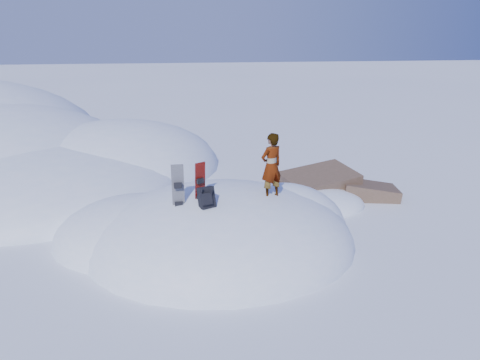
{
  "coord_description": "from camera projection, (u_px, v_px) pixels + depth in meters",
  "views": [
    {
      "loc": [
        -0.86,
        -11.08,
        5.5
      ],
      "look_at": [
        0.54,
        0.3,
        1.65
      ],
      "focal_mm": 35.0,
      "sensor_mm": 36.0,
      "label": 1
    }
  ],
  "objects": [
    {
      "name": "person",
      "position": [
        271.0,
        166.0,
        11.55
      ],
      "size": [
        0.73,
        0.64,
        1.67
      ],
      "primitive_type": "imported",
      "rotation": [
        0.0,
        0.0,
        3.63
      ],
      "color": "slate",
      "rests_on": "snow_mound"
    },
    {
      "name": "rock_outcrop",
      "position": [
        325.0,
        197.0,
        15.53
      ],
      "size": [
        4.68,
        4.41,
        1.68
      ],
      "color": "brown",
      "rests_on": "ground"
    },
    {
      "name": "gear_pile",
      "position": [
        124.0,
        269.0,
        10.8
      ],
      "size": [
        0.96,
        0.84,
        0.25
      ],
      "rotation": [
        0.0,
        0.0,
        0.76
      ],
      "color": "black",
      "rests_on": "ground"
    },
    {
      "name": "snow_mound",
      "position": [
        214.0,
        240.0,
        12.48
      ],
      "size": [
        8.0,
        6.0,
        3.0
      ],
      "color": "white",
      "rests_on": "ground"
    },
    {
      "name": "ground",
      "position": [
        221.0,
        244.0,
        12.27
      ],
      "size": [
        120.0,
        120.0,
        0.0
      ],
      "primitive_type": "plane",
      "color": "white",
      "rests_on": "ground"
    },
    {
      "name": "snowboard_dark",
      "position": [
        178.0,
        197.0,
        11.13
      ],
      "size": [
        0.31,
        0.24,
        1.58
      ],
      "rotation": [
        0.0,
        0.0,
        0.05
      ],
      "color": "black",
      "rests_on": "snow_mound"
    },
    {
      "name": "backpack",
      "position": [
        206.0,
        198.0,
        10.92
      ],
      "size": [
        0.46,
        0.51,
        0.59
      ],
      "rotation": [
        0.0,
        0.0,
        0.35
      ],
      "color": "black",
      "rests_on": "snow_mound"
    },
    {
      "name": "snowboard_red",
      "position": [
        200.0,
        191.0,
        11.35
      ],
      "size": [
        0.29,
        0.26,
        1.48
      ],
      "rotation": [
        0.0,
        0.0,
        0.55
      ],
      "color": "#B21209",
      "rests_on": "snow_mound"
    }
  ]
}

